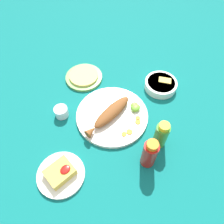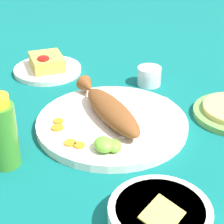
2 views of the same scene
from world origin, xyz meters
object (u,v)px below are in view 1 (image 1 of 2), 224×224
Objects in this scene: fork_far at (103,101)px; tortilla_plate at (84,77)px; side_plate_fries at (61,175)px; hot_sauce_bottle_red at (150,154)px; hot_sauce_bottle_green at (161,135)px; fried_fish at (110,114)px; fork_near at (97,107)px; salt_cup at (61,112)px; guacamole_bowl at (161,84)px; main_plate at (112,116)px.

fork_far is 0.85× the size of tortilla_plate.
fork_far is 0.39m from side_plate_fries.
side_plate_fries is 0.98× the size of tortilla_plate.
fork_far is 1.03× the size of hot_sauce_bottle_red.
hot_sauce_bottle_red is 0.10m from hot_sauce_bottle_green.
hot_sauce_bottle_red is at bearing -102.04° from fried_fish.
fried_fish is 1.72× the size of hot_sauce_bottle_red.
fork_near is 1.23× the size of hot_sauce_bottle_green.
fork_near is 1.11× the size of fork_far.
side_plate_fries is (-0.17, -0.24, -0.01)m from salt_cup.
tortilla_plate is at bearing 42.32° from side_plate_fries.
fried_fish reaches higher than side_plate_fries.
fork_near is 0.05m from fork_far.
salt_cup is 0.39× the size of guacamole_bowl.
fork_far is at bearing 157.80° from guacamole_bowl.
salt_cup is 0.25m from tortilla_plate.
side_plate_fries is (-0.31, -0.16, -0.01)m from fork_near.
salt_cup is at bearing 126.16° from fried_fish.
main_plate is at bearing 135.18° from fork_far.
tortilla_plate is at bearing 69.99° from fried_fish.
tortilla_plate is at bearing 80.12° from hot_sauce_bottle_red.
fork_far is 2.61× the size of salt_cup.
hot_sauce_bottle_green is (0.10, 0.03, -0.01)m from hot_sauce_bottle_red.
hot_sauce_bottle_red is 0.42m from guacamole_bowl.
salt_cup is (-0.15, 0.17, -0.02)m from fried_fish.
guacamole_bowl reaches higher than side_plate_fries.
fried_fish is 1.45× the size of side_plate_fries.
fork_far is at bearing 96.48° from hot_sauce_bottle_green.
main_plate is 0.29m from tortilla_plate.
fried_fish reaches higher than main_plate.
salt_cup is (-0.17, 0.17, 0.01)m from main_plate.
guacamole_bowl is (0.25, 0.21, -0.05)m from hot_sauce_bottle_green.
fork_near is 2.89× the size of salt_cup.
fried_fish is at bearing 12.46° from side_plate_fries.
fork_far is at bearing 79.93° from hot_sauce_bottle_red.
hot_sauce_bottle_green is 2.35× the size of salt_cup.
fried_fish reaches higher than fork_far.
guacamole_bowl is at bearing 39.38° from hot_sauce_bottle_green.
main_plate is 2.03× the size of fork_far.
guacamole_bowl is at bearing -143.30° from fork_far.
main_plate is 0.09m from fork_far.
hot_sauce_bottle_red is (-0.04, -0.26, 0.07)m from main_plate.
hot_sauce_bottle_green reaches higher than fork_far.
fried_fish is at bearing -173.62° from main_plate.
guacamole_bowl is 0.83× the size of tortilla_plate.
side_plate_fries is (-0.30, 0.19, -0.07)m from hot_sauce_bottle_red.
fried_fish is 0.33m from side_plate_fries.
main_plate is 1.83× the size of fork_near.
tortilla_plate is (0.07, 0.29, -0.03)m from fried_fish.
hot_sauce_bottle_green is (0.04, -0.32, 0.05)m from fork_far.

